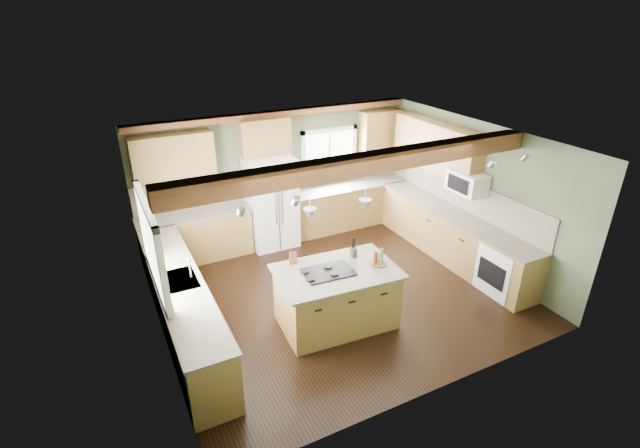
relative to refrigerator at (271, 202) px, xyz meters
name	(u,v)px	position (x,y,z in m)	size (l,w,h in m)	color
floor	(336,292)	(0.30, -2.12, -0.90)	(5.60, 5.60, 0.00)	black
ceiling	(339,141)	(0.30, -2.12, 1.70)	(5.60, 5.60, 0.00)	silver
wall_back	(277,175)	(0.30, 0.38, 0.40)	(5.60, 5.60, 0.00)	#3E4632
wall_left	(152,263)	(-2.50, -2.12, 0.40)	(5.00, 5.00, 0.00)	#3E4632
wall_right	(472,193)	(3.10, -2.12, 0.40)	(5.00, 5.00, 0.00)	#3E4632
ceiling_beam	(365,164)	(0.30, -2.85, 1.57)	(5.55, 0.26, 0.26)	#502816
soffit_trim	(277,114)	(0.30, 0.28, 1.64)	(5.55, 0.20, 0.10)	#502816
backsplash_back	(278,179)	(0.30, 0.36, 0.31)	(5.58, 0.03, 0.58)	brown
backsplash_right	(469,196)	(3.08, -2.07, 0.31)	(0.03, 3.70, 0.58)	brown
base_cab_back_left	(197,237)	(-1.49, 0.08, -0.46)	(2.02, 0.60, 0.88)	brown
counter_back_left	(194,215)	(-1.49, 0.08, 0.00)	(2.06, 0.64, 0.04)	#4A4436
base_cab_back_right	(348,206)	(1.79, 0.08, -0.46)	(2.62, 0.60, 0.88)	brown
counter_back_right	(349,186)	(1.79, 0.08, 0.00)	(2.66, 0.64, 0.04)	#4A4436
base_cab_left	(183,308)	(-2.20, -2.07, -0.46)	(0.60, 3.70, 0.88)	brown
counter_left	(178,281)	(-2.20, -2.07, 0.00)	(0.64, 3.74, 0.04)	#4A4436
base_cab_right	(452,237)	(2.80, -2.07, -0.46)	(0.60, 3.70, 0.88)	brown
counter_right	(455,215)	(2.80, -2.07, 0.00)	(0.64, 3.74, 0.04)	#4A4436
upper_cab_back_left	(173,160)	(-1.69, 0.21, 1.05)	(1.40, 0.35, 0.90)	brown
upper_cab_over_fridge	(264,137)	(0.00, 0.21, 1.25)	(0.96, 0.35, 0.70)	brown
upper_cab_right	(436,147)	(2.92, -1.22, 1.05)	(0.35, 2.20, 0.90)	brown
upper_cab_back_corner	(380,132)	(2.60, 0.21, 1.05)	(0.90, 0.35, 0.90)	brown
window_left	(150,244)	(-2.48, -2.07, 0.65)	(0.04, 1.60, 1.05)	white
window_back	(329,155)	(1.45, 0.36, 0.65)	(1.10, 0.04, 1.00)	white
sink	(178,281)	(-2.20, -2.07, 0.01)	(0.50, 0.65, 0.03)	#262628
faucet	(190,269)	(-2.02, -2.07, 0.15)	(0.02, 0.02, 0.28)	#B2B2B7
dishwasher	(206,365)	(-2.19, -3.37, -0.47)	(0.60, 0.60, 0.84)	white
oven	(505,269)	(2.79, -3.37, -0.47)	(0.60, 0.72, 0.84)	white
microwave	(467,182)	(2.88, -2.17, 0.65)	(0.40, 0.70, 0.38)	white
pendant_left	(310,214)	(-0.51, -2.82, 0.98)	(0.18, 0.18, 0.16)	#B2B2B7
pendant_right	(365,205)	(0.31, -2.88, 0.98)	(0.18, 0.18, 0.16)	#B2B2B7
refrigerator	(271,202)	(0.00, 0.00, 0.00)	(0.90, 0.74, 1.80)	white
island	(336,298)	(-0.10, -2.85, -0.46)	(1.64, 1.00, 0.88)	brown
island_top	(337,272)	(-0.10, -2.85, 0.00)	(1.75, 1.11, 0.04)	#4A4436
cooktop	(328,272)	(-0.24, -2.84, 0.03)	(0.71, 0.47, 0.02)	black
knife_block	(293,258)	(-0.58, -2.38, 0.11)	(0.11, 0.08, 0.18)	brown
utensil_crock	(353,252)	(0.32, -2.61, 0.09)	(0.11, 0.11, 0.14)	#39322D
bottle_tray	(378,257)	(0.53, -2.96, 0.14)	(0.26, 0.26, 0.24)	brown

